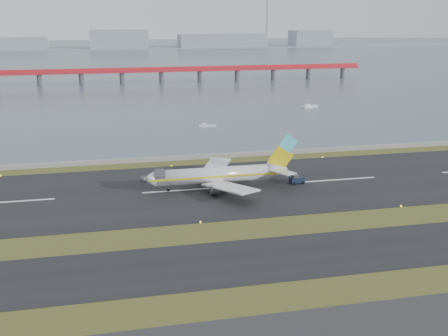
# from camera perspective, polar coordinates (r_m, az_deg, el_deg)

# --- Properties ---
(ground) EXTENTS (1000.00, 1000.00, 0.00)m
(ground) POSITION_cam_1_polar(r_m,az_deg,el_deg) (107.95, -1.68, -7.03)
(ground) COLOR #3E4D1B
(ground) RESTS_ON ground
(taxiway_strip) EXTENTS (1000.00, 18.00, 0.10)m
(taxiway_strip) POSITION_cam_1_polar(r_m,az_deg,el_deg) (97.17, -0.30, -9.64)
(taxiway_strip) COLOR black
(taxiway_strip) RESTS_ON ground
(runway_strip) EXTENTS (1000.00, 45.00, 0.10)m
(runway_strip) POSITION_cam_1_polar(r_m,az_deg,el_deg) (135.75, -4.12, -2.28)
(runway_strip) COLOR black
(runway_strip) RESTS_ON ground
(seawall) EXTENTS (1000.00, 2.50, 1.00)m
(seawall) POSITION_cam_1_polar(r_m,az_deg,el_deg) (164.23, -5.71, 0.98)
(seawall) COLOR gray
(seawall) RESTS_ON ground
(bay_water) EXTENTS (1400.00, 800.00, 1.30)m
(bay_water) POSITION_cam_1_polar(r_m,az_deg,el_deg) (559.83, -10.94, 10.90)
(bay_water) COLOR #4E626F
(bay_water) RESTS_ON ground
(red_pier) EXTENTS (260.00, 5.00, 10.20)m
(red_pier) POSITION_cam_1_polar(r_m,az_deg,el_deg) (351.80, -6.40, 9.77)
(red_pier) COLOR red
(red_pier) RESTS_ON ground
(far_shoreline) EXTENTS (1400.00, 80.00, 60.50)m
(far_shoreline) POSITION_cam_1_polar(r_m,az_deg,el_deg) (719.59, -10.34, 12.35)
(far_shoreline) COLOR #8894A1
(far_shoreline) RESTS_ON ground
(airliner) EXTENTS (38.52, 32.89, 12.80)m
(airliner) POSITION_cam_1_polar(r_m,az_deg,el_deg) (136.11, -0.48, -0.69)
(airliner) COLOR silver
(airliner) RESTS_ON ground
(pushback_tug) EXTENTS (3.77, 2.49, 2.27)m
(pushback_tug) POSITION_cam_1_polar(r_m,az_deg,el_deg) (141.70, 7.39, -1.16)
(pushback_tug) COLOR #131C34
(pushback_tug) RESTS_ON ground
(workboat_near) EXTENTS (6.55, 2.98, 1.53)m
(workboat_near) POSITION_cam_1_polar(r_m,az_deg,el_deg) (211.90, -1.73, 4.32)
(workboat_near) COLOR white
(workboat_near) RESTS_ON ground
(workboat_far) EXTENTS (7.75, 4.33, 1.80)m
(workboat_far) POSITION_cam_1_polar(r_m,az_deg,el_deg) (259.46, 8.68, 6.21)
(workboat_far) COLOR white
(workboat_far) RESTS_ON ground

